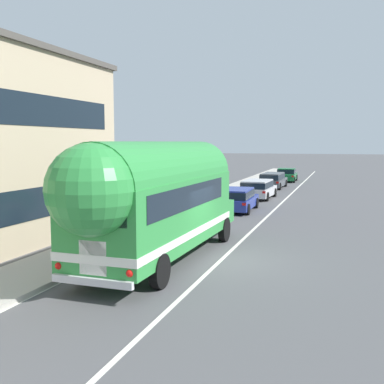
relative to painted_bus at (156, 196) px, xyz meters
name	(u,v)px	position (x,y,z in m)	size (l,w,h in m)	color
ground_plane	(220,261)	(1.94, 1.12, -2.30)	(300.00, 300.00, 0.00)	#4C4C4F
lane_markings	(243,210)	(0.17, 13.12, -2.30)	(3.96, 80.00, 0.01)	silver
sidewalk_slab	(180,211)	(-3.12, 11.12, -2.23)	(2.47, 90.00, 0.15)	#ADA89E
painted_bus	(156,196)	(0.00, 0.00, 0.00)	(2.81, 11.20, 4.12)	#2D8C3D
car_lead	(237,198)	(-0.11, 12.71, -1.52)	(2.05, 4.37, 1.37)	navy
car_second	(258,188)	(0.00, 19.24, -1.51)	(2.15, 4.43, 1.37)	silver
car_third	(273,179)	(-0.13, 27.38, -1.51)	(2.02, 4.83, 1.37)	#474C51
car_fourth	(287,174)	(0.17, 34.99, -1.57)	(2.05, 4.33, 1.37)	#196633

